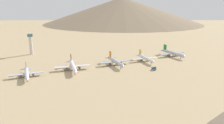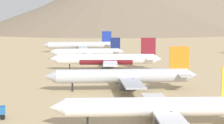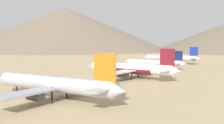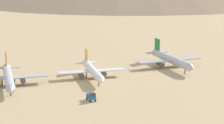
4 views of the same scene
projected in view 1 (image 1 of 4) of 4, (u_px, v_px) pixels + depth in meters
name	position (u px, v px, depth m)	size (l,w,h in m)	color
ground_plane	(94.00, 68.00, 241.17)	(1800.00, 1800.00, 0.00)	tan
parked_jet_1	(27.00, 73.00, 208.70)	(41.17, 33.36, 11.89)	silver
parked_jet_2	(73.00, 66.00, 231.30)	(48.99, 39.88, 14.12)	white
parked_jet_3	(115.00, 61.00, 250.67)	(47.69, 38.65, 13.77)	#B2B7C1
parked_jet_4	(146.00, 58.00, 267.65)	(43.65, 35.45, 12.59)	white
parked_jet_5	(173.00, 53.00, 293.58)	(48.67, 39.50, 14.04)	#B2B7C1
service_truck	(154.00, 68.00, 232.68)	(5.52, 3.48, 3.90)	#1E5999
control_tower	(31.00, 43.00, 303.48)	(7.20, 7.20, 30.05)	beige
desert_hill_2	(122.00, 10.00, 824.10)	(612.63, 612.63, 100.61)	#847056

